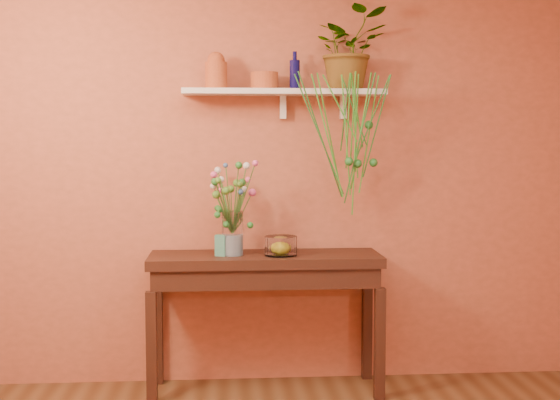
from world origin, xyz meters
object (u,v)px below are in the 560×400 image
at_px(blue_bottle, 295,74).
at_px(glass_bowl, 281,247).
at_px(glass_vase, 232,237).
at_px(bouquet, 231,191).
at_px(terracotta_jug, 216,71).
at_px(sideboard, 265,274).
at_px(spider_plant, 349,50).

height_order(blue_bottle, glass_bowl, blue_bottle).
bearing_deg(glass_vase, bouquet, -130.09).
distance_m(terracotta_jug, glass_bowl, 1.18).
bearing_deg(bouquet, blue_bottle, 23.80).
relative_size(glass_vase, glass_bowl, 1.37).
bearing_deg(terracotta_jug, glass_bowl, -21.76).
relative_size(blue_bottle, glass_vase, 0.88).
height_order(blue_bottle, bouquet, blue_bottle).
relative_size(sideboard, terracotta_jug, 6.32).
distance_m(glass_vase, glass_bowl, 0.31).
distance_m(terracotta_jug, spider_plant, 0.87).
xyz_separation_m(sideboard, glass_bowl, (0.10, -0.06, 0.19)).
relative_size(sideboard, bouquet, 3.18).
bearing_deg(glass_vase, terracotta_jug, 127.35).
distance_m(blue_bottle, glass_bowl, 1.12).
bearing_deg(glass_bowl, terracotta_jug, 158.24).
xyz_separation_m(blue_bottle, glass_bowl, (-0.11, -0.21, -1.09)).
height_order(sideboard, terracotta_jug, terracotta_jug).
relative_size(sideboard, blue_bottle, 6.01).
height_order(terracotta_jug, glass_vase, terracotta_jug).
bearing_deg(terracotta_jug, bouquet, -56.55).
xyz_separation_m(sideboard, spider_plant, (0.55, 0.15, 1.44)).
bearing_deg(bouquet, glass_bowl, -4.37).
bearing_deg(glass_vase, spider_plant, 13.15).
bearing_deg(glass_bowl, bouquet, 175.63).
distance_m(spider_plant, glass_bowl, 1.35).
height_order(bouquet, glass_bowl, bouquet).
xyz_separation_m(blue_bottle, spider_plant, (0.35, 0.00, 0.16)).
xyz_separation_m(bouquet, glass_bowl, (0.31, -0.02, -0.35)).
bearing_deg(blue_bottle, sideboard, -143.74).
xyz_separation_m(sideboard, terracotta_jug, (-0.30, 0.10, 1.29)).
bearing_deg(spider_plant, sideboard, -164.72).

